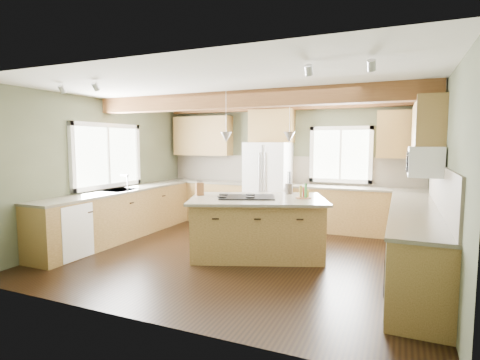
% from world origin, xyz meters
% --- Properties ---
extents(floor, '(5.60, 5.60, 0.00)m').
position_xyz_m(floor, '(0.00, 0.00, 0.00)').
color(floor, black).
rests_on(floor, ground).
extents(ceiling, '(5.60, 5.60, 0.00)m').
position_xyz_m(ceiling, '(0.00, 0.00, 2.60)').
color(ceiling, silver).
rests_on(ceiling, wall_back).
extents(wall_back, '(5.60, 0.00, 5.60)m').
position_xyz_m(wall_back, '(0.00, 2.50, 1.30)').
color(wall_back, '#424732').
rests_on(wall_back, ground).
extents(wall_left, '(0.00, 5.00, 5.00)m').
position_xyz_m(wall_left, '(-2.80, 0.00, 1.30)').
color(wall_left, '#424732').
rests_on(wall_left, ground).
extents(wall_right, '(0.00, 5.00, 5.00)m').
position_xyz_m(wall_right, '(2.80, 0.00, 1.30)').
color(wall_right, '#424732').
rests_on(wall_right, ground).
extents(ceiling_beam, '(5.55, 0.26, 0.26)m').
position_xyz_m(ceiling_beam, '(0.00, 0.10, 2.47)').
color(ceiling_beam, brown).
rests_on(ceiling_beam, ceiling).
extents(soffit_trim, '(5.55, 0.20, 0.10)m').
position_xyz_m(soffit_trim, '(0.00, 2.40, 2.54)').
color(soffit_trim, brown).
rests_on(soffit_trim, ceiling).
extents(backsplash_back, '(5.58, 0.03, 0.58)m').
position_xyz_m(backsplash_back, '(0.00, 2.48, 1.21)').
color(backsplash_back, brown).
rests_on(backsplash_back, wall_back).
extents(backsplash_right, '(0.03, 3.70, 0.58)m').
position_xyz_m(backsplash_right, '(2.78, 0.05, 1.21)').
color(backsplash_right, brown).
rests_on(backsplash_right, wall_right).
extents(base_cab_back_left, '(2.02, 0.60, 0.88)m').
position_xyz_m(base_cab_back_left, '(-1.79, 2.20, 0.44)').
color(base_cab_back_left, brown).
rests_on(base_cab_back_left, floor).
extents(counter_back_left, '(2.06, 0.64, 0.04)m').
position_xyz_m(counter_back_left, '(-1.79, 2.20, 0.90)').
color(counter_back_left, '#454033').
rests_on(counter_back_left, base_cab_back_left).
extents(base_cab_back_right, '(2.62, 0.60, 0.88)m').
position_xyz_m(base_cab_back_right, '(1.49, 2.20, 0.44)').
color(base_cab_back_right, brown).
rests_on(base_cab_back_right, floor).
extents(counter_back_right, '(2.66, 0.64, 0.04)m').
position_xyz_m(counter_back_right, '(1.49, 2.20, 0.90)').
color(counter_back_right, '#454033').
rests_on(counter_back_right, base_cab_back_right).
extents(base_cab_left, '(0.60, 3.70, 0.88)m').
position_xyz_m(base_cab_left, '(-2.50, 0.05, 0.44)').
color(base_cab_left, brown).
rests_on(base_cab_left, floor).
extents(counter_left, '(0.64, 3.74, 0.04)m').
position_xyz_m(counter_left, '(-2.50, 0.05, 0.90)').
color(counter_left, '#454033').
rests_on(counter_left, base_cab_left).
extents(base_cab_right, '(0.60, 3.70, 0.88)m').
position_xyz_m(base_cab_right, '(2.50, 0.05, 0.44)').
color(base_cab_right, brown).
rests_on(base_cab_right, floor).
extents(counter_right, '(0.64, 3.74, 0.04)m').
position_xyz_m(counter_right, '(2.50, 0.05, 0.90)').
color(counter_right, '#454033').
rests_on(counter_right, base_cab_right).
extents(upper_cab_back_left, '(1.40, 0.35, 0.90)m').
position_xyz_m(upper_cab_back_left, '(-1.99, 2.33, 1.95)').
color(upper_cab_back_left, brown).
rests_on(upper_cab_back_left, wall_back).
extents(upper_cab_over_fridge, '(0.96, 0.35, 0.70)m').
position_xyz_m(upper_cab_over_fridge, '(-0.30, 2.33, 2.15)').
color(upper_cab_over_fridge, brown).
rests_on(upper_cab_over_fridge, wall_back).
extents(upper_cab_right, '(0.35, 2.20, 0.90)m').
position_xyz_m(upper_cab_right, '(2.62, 0.90, 1.95)').
color(upper_cab_right, brown).
rests_on(upper_cab_right, wall_right).
extents(upper_cab_back_corner, '(0.90, 0.35, 0.90)m').
position_xyz_m(upper_cab_back_corner, '(2.30, 2.33, 1.95)').
color(upper_cab_back_corner, brown).
rests_on(upper_cab_back_corner, wall_back).
extents(window_left, '(0.04, 1.60, 1.05)m').
position_xyz_m(window_left, '(-2.78, 0.05, 1.55)').
color(window_left, white).
rests_on(window_left, wall_left).
extents(window_back, '(1.10, 0.04, 1.00)m').
position_xyz_m(window_back, '(1.15, 2.48, 1.55)').
color(window_back, white).
rests_on(window_back, wall_back).
extents(sink, '(0.50, 0.65, 0.03)m').
position_xyz_m(sink, '(-2.50, 0.05, 0.91)').
color(sink, '#262628').
rests_on(sink, counter_left).
extents(faucet, '(0.02, 0.02, 0.28)m').
position_xyz_m(faucet, '(-2.32, 0.05, 1.05)').
color(faucet, '#B2B2B7').
rests_on(faucet, sink).
extents(dishwasher, '(0.60, 0.60, 0.84)m').
position_xyz_m(dishwasher, '(-2.49, -1.25, 0.43)').
color(dishwasher, white).
rests_on(dishwasher, floor).
extents(oven, '(0.60, 0.72, 0.84)m').
position_xyz_m(oven, '(2.49, -1.25, 0.43)').
color(oven, white).
rests_on(oven, floor).
extents(microwave, '(0.40, 0.70, 0.38)m').
position_xyz_m(microwave, '(2.58, -0.05, 1.55)').
color(microwave, white).
rests_on(microwave, wall_right).
extents(pendant_left, '(0.18, 0.18, 0.16)m').
position_xyz_m(pendant_left, '(-0.25, -0.08, 1.88)').
color(pendant_left, '#B2B2B7').
rests_on(pendant_left, ceiling).
extents(pendant_right, '(0.18, 0.18, 0.16)m').
position_xyz_m(pendant_right, '(0.68, 0.28, 1.88)').
color(pendant_right, '#B2B2B7').
rests_on(pendant_right, ceiling).
extents(refrigerator, '(0.90, 0.74, 1.80)m').
position_xyz_m(refrigerator, '(-0.30, 2.12, 0.90)').
color(refrigerator, white).
rests_on(refrigerator, floor).
extents(island, '(2.28, 1.84, 0.88)m').
position_xyz_m(island, '(0.22, 0.10, 0.44)').
color(island, brown).
rests_on(island, floor).
extents(island_top, '(2.45, 2.01, 0.04)m').
position_xyz_m(island_top, '(0.22, 0.10, 0.90)').
color(island_top, '#454033').
rests_on(island_top, island).
extents(cooktop, '(1.01, 0.84, 0.02)m').
position_xyz_m(cooktop, '(0.06, 0.04, 0.93)').
color(cooktop, black).
rests_on(cooktop, island_top).
extents(knife_block, '(0.16, 0.15, 0.21)m').
position_xyz_m(knife_block, '(-0.77, -0.01, 1.02)').
color(knife_block, brown).
rests_on(knife_block, island_top).
extents(utensil_crock, '(0.18, 0.18, 0.17)m').
position_xyz_m(utensil_crock, '(0.55, 0.74, 1.01)').
color(utensil_crock, '#3E3831').
rests_on(utensil_crock, island_top).
extents(bottle_tray, '(0.28, 0.28, 0.22)m').
position_xyz_m(bottle_tray, '(0.90, 0.34, 1.03)').
color(bottle_tray, brown).
rests_on(bottle_tray, island_top).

